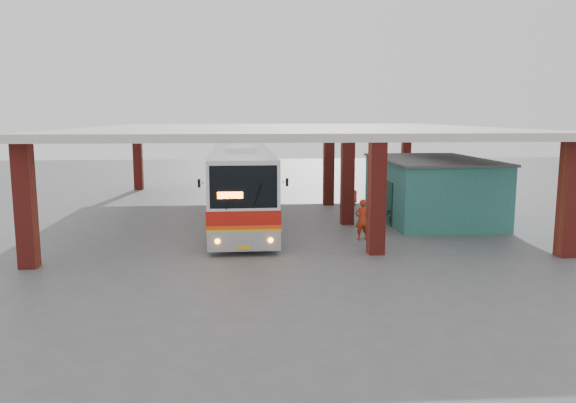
{
  "coord_description": "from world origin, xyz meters",
  "views": [
    {
      "loc": [
        -2.03,
        -23.66,
        5.25
      ],
      "look_at": [
        -0.13,
        0.0,
        1.61
      ],
      "focal_mm": 35.0,
      "sensor_mm": 36.0,
      "label": 1
    }
  ],
  "objects_px": {
    "coach_bus": "(241,185)",
    "motorcycle": "(382,215)",
    "pedestrian": "(362,219)",
    "red_chair": "(354,198)"
  },
  "relations": [
    {
      "from": "coach_bus",
      "to": "motorcycle",
      "type": "relative_size",
      "value": 6.22
    },
    {
      "from": "coach_bus",
      "to": "pedestrian",
      "type": "distance_m",
      "value": 6.53
    },
    {
      "from": "pedestrian",
      "to": "motorcycle",
      "type": "bearing_deg",
      "value": -133.03
    },
    {
      "from": "motorcycle",
      "to": "red_chair",
      "type": "distance_m",
      "value": 6.57
    },
    {
      "from": "coach_bus",
      "to": "pedestrian",
      "type": "relative_size",
      "value": 7.64
    },
    {
      "from": "red_chair",
      "to": "pedestrian",
      "type": "bearing_deg",
      "value": -98.61
    },
    {
      "from": "red_chair",
      "to": "motorcycle",
      "type": "bearing_deg",
      "value": -88.92
    },
    {
      "from": "coach_bus",
      "to": "motorcycle",
      "type": "height_order",
      "value": "coach_bus"
    },
    {
      "from": "coach_bus",
      "to": "red_chair",
      "type": "relative_size",
      "value": 15.24
    },
    {
      "from": "pedestrian",
      "to": "red_chair",
      "type": "relative_size",
      "value": 2.0
    }
  ]
}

